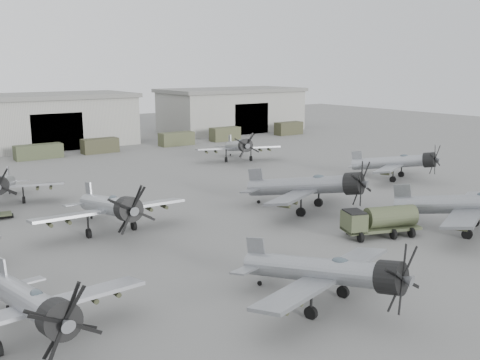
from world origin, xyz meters
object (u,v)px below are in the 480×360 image
at_px(aircraft_near_0, 34,305).
at_px(aircraft_far_0, 3,184).
at_px(aircraft_mid_2, 312,186).
at_px(fuel_tanker, 380,219).
at_px(aircraft_mid_3, 399,162).
at_px(aircraft_far_1, 239,146).
at_px(aircraft_near_1, 331,272).
at_px(aircraft_near_2, 475,205).
at_px(aircraft_mid_1, 111,207).

bearing_deg(aircraft_near_0, aircraft_far_0, 77.15).
bearing_deg(aircraft_far_0, aircraft_mid_2, -22.69).
relative_size(aircraft_near_0, fuel_tanker, 1.74).
relative_size(aircraft_mid_3, aircraft_far_1, 0.96).
xyz_separation_m(aircraft_near_0, aircraft_mid_3, (45.66, 14.55, 0.03)).
height_order(aircraft_near_1, aircraft_near_2, aircraft_near_2).
bearing_deg(aircraft_near_0, aircraft_mid_3, 14.40).
bearing_deg(aircraft_near_2, aircraft_mid_1, 121.89).
bearing_deg(aircraft_far_0, fuel_tanker, -34.05).
bearing_deg(aircraft_near_2, aircraft_far_0, 109.10).
height_order(aircraft_mid_3, fuel_tanker, aircraft_mid_3).
bearing_deg(fuel_tanker, aircraft_near_0, -156.33).
relative_size(aircraft_near_2, aircraft_mid_1, 1.01).
relative_size(aircraft_near_1, aircraft_mid_3, 1.03).
distance_m(aircraft_near_0, aircraft_near_1, 15.38).
distance_m(aircraft_near_2, aircraft_far_0, 42.68).
height_order(aircraft_far_0, aircraft_far_1, aircraft_far_1).
relative_size(aircraft_mid_3, fuel_tanker, 1.74).
xyz_separation_m(aircraft_near_1, fuel_tanker, (12.46, 6.95, -0.74)).
bearing_deg(aircraft_mid_1, aircraft_near_2, -32.48).
bearing_deg(aircraft_mid_3, aircraft_mid_2, 171.37).
distance_m(aircraft_near_1, aircraft_far_0, 35.92).
distance_m(aircraft_mid_2, fuel_tanker, 8.65).
bearing_deg(aircraft_near_0, aircraft_near_1, -23.82).
bearing_deg(aircraft_far_0, aircraft_near_1, -57.13).
bearing_deg(aircraft_far_1, aircraft_mid_3, -47.26).
relative_size(aircraft_near_0, aircraft_far_1, 0.96).
bearing_deg(aircraft_mid_3, aircraft_near_2, -147.73).
height_order(aircraft_near_1, aircraft_far_0, aircraft_near_1).
distance_m(aircraft_far_1, fuel_tanker, 35.52).
distance_m(aircraft_near_0, fuel_tanker, 26.91).
distance_m(aircraft_mid_1, aircraft_mid_2, 18.23).
distance_m(aircraft_mid_1, aircraft_far_1, 34.69).
distance_m(aircraft_near_0, aircraft_mid_3, 47.92).
bearing_deg(fuel_tanker, aircraft_near_2, -8.51).
distance_m(aircraft_near_0, aircraft_far_0, 29.66).
height_order(aircraft_near_0, aircraft_near_2, aircraft_near_2).
distance_m(aircraft_near_1, aircraft_near_2, 19.59).
bearing_deg(aircraft_far_0, aircraft_mid_1, -54.32).
bearing_deg(aircraft_near_1, aircraft_near_0, 144.59).
xyz_separation_m(aircraft_near_0, aircraft_mid_1, (9.80, 14.37, 0.21)).
relative_size(aircraft_near_2, aircraft_mid_2, 0.97).
distance_m(aircraft_far_0, fuel_tanker, 35.33).
height_order(aircraft_near_0, aircraft_near_1, aircraft_near_1).
height_order(aircraft_mid_2, aircraft_mid_3, aircraft_mid_2).
bearing_deg(aircraft_mid_1, fuel_tanker, -34.64).
bearing_deg(aircraft_near_1, aircraft_mid_3, 17.69).
bearing_deg(aircraft_mid_2, aircraft_mid_1, 143.50).
relative_size(aircraft_near_0, aircraft_mid_1, 0.91).
relative_size(aircraft_near_0, aircraft_far_0, 1.01).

